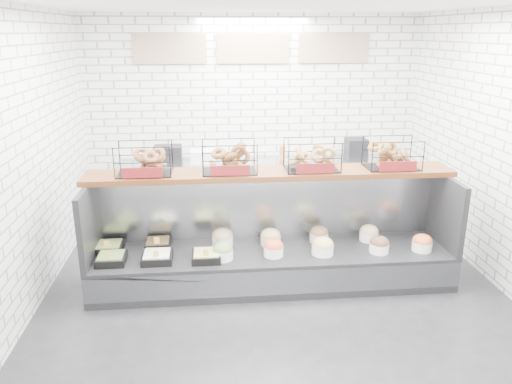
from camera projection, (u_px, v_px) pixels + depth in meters
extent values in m
plane|color=black|center=(276.00, 295.00, 5.44)|extent=(5.50, 5.50, 0.00)
cube|color=white|center=(253.00, 117.00, 7.59)|extent=(5.00, 0.02, 3.00)
cube|color=white|center=(18.00, 168.00, 4.76)|extent=(0.02, 5.50, 3.00)
cube|color=white|center=(280.00, 1.00, 4.52)|extent=(5.00, 5.50, 0.02)
cube|color=tan|center=(170.00, 49.00, 7.14)|extent=(1.05, 0.03, 0.42)
cube|color=tan|center=(253.00, 49.00, 7.25)|extent=(1.05, 0.03, 0.42)
cube|color=tan|center=(334.00, 48.00, 7.36)|extent=(1.05, 0.03, 0.42)
cube|color=black|center=(272.00, 266.00, 5.67)|extent=(4.00, 0.90, 0.40)
cube|color=#93969B|center=(278.00, 282.00, 5.25)|extent=(4.00, 0.03, 0.28)
cube|color=#93969B|center=(268.00, 204.00, 5.87)|extent=(4.00, 0.08, 0.80)
cube|color=black|center=(89.00, 223.00, 5.30)|extent=(0.06, 0.90, 0.80)
cube|color=black|center=(445.00, 211.00, 5.66)|extent=(0.06, 0.90, 0.80)
cube|color=black|center=(111.00, 259.00, 5.28)|extent=(0.30, 0.30, 0.08)
cube|color=olive|center=(111.00, 256.00, 5.27)|extent=(0.26, 0.26, 0.04)
cube|color=#F5BE55|center=(109.00, 256.00, 5.15)|extent=(0.06, 0.01, 0.08)
cube|color=black|center=(109.00, 248.00, 5.56)|extent=(0.30, 0.30, 0.08)
cube|color=olive|center=(109.00, 245.00, 5.55)|extent=(0.26, 0.26, 0.04)
cube|color=#F5BE55|center=(106.00, 244.00, 5.43)|extent=(0.06, 0.01, 0.08)
cube|color=black|center=(157.00, 257.00, 5.32)|extent=(0.32, 0.32, 0.08)
cube|color=silver|center=(157.00, 254.00, 5.31)|extent=(0.27, 0.27, 0.04)
cube|color=#F5BE55|center=(156.00, 254.00, 5.18)|extent=(0.06, 0.01, 0.08)
cube|color=black|center=(158.00, 244.00, 5.65)|extent=(0.28, 0.28, 0.08)
cube|color=brown|center=(158.00, 241.00, 5.64)|extent=(0.24, 0.24, 0.04)
cube|color=#F5BE55|center=(157.00, 241.00, 5.52)|extent=(0.06, 0.01, 0.08)
cube|color=black|center=(206.00, 256.00, 5.34)|extent=(0.31, 0.31, 0.08)
cube|color=#D0CB6A|center=(206.00, 253.00, 5.33)|extent=(0.26, 0.26, 0.04)
cube|color=#F5BE55|center=(206.00, 253.00, 5.21)|extent=(0.06, 0.01, 0.08)
cylinder|color=white|center=(223.00, 254.00, 5.36)|extent=(0.22, 0.22, 0.11)
ellipsoid|color=#608242|center=(223.00, 249.00, 5.34)|extent=(0.22, 0.22, 0.15)
cylinder|color=white|center=(223.00, 241.00, 5.71)|extent=(0.24, 0.24, 0.11)
ellipsoid|color=tan|center=(222.00, 236.00, 5.69)|extent=(0.24, 0.24, 0.17)
cylinder|color=white|center=(274.00, 251.00, 5.44)|extent=(0.22, 0.22, 0.11)
ellipsoid|color=#DA572E|center=(274.00, 246.00, 5.42)|extent=(0.21, 0.21, 0.15)
cylinder|color=white|center=(271.00, 240.00, 5.72)|extent=(0.23, 0.23, 0.11)
ellipsoid|color=#E4C274|center=(271.00, 235.00, 5.71)|extent=(0.23, 0.23, 0.16)
cylinder|color=white|center=(323.00, 249.00, 5.48)|extent=(0.24, 0.24, 0.11)
ellipsoid|color=tan|center=(323.00, 244.00, 5.46)|extent=(0.24, 0.24, 0.17)
cylinder|color=white|center=(319.00, 237.00, 5.81)|extent=(0.22, 0.22, 0.11)
ellipsoid|color=brown|center=(319.00, 232.00, 5.79)|extent=(0.21, 0.21, 0.15)
cylinder|color=white|center=(379.00, 248.00, 5.52)|extent=(0.22, 0.22, 0.11)
ellipsoid|color=brown|center=(379.00, 243.00, 5.51)|extent=(0.21, 0.21, 0.15)
cylinder|color=white|center=(369.00, 236.00, 5.84)|extent=(0.22, 0.22, 0.11)
ellipsoid|color=tan|center=(369.00, 231.00, 5.82)|extent=(0.21, 0.21, 0.15)
cylinder|color=white|center=(422.00, 246.00, 5.57)|extent=(0.22, 0.22, 0.11)
ellipsoid|color=#CD5B2B|center=(422.00, 241.00, 5.55)|extent=(0.22, 0.22, 0.15)
cube|color=#401F0D|center=(271.00, 173.00, 5.56)|extent=(4.10, 0.50, 0.06)
cube|color=black|center=(144.00, 159.00, 5.37)|extent=(0.60, 0.38, 0.34)
cube|color=maroon|center=(142.00, 173.00, 5.21)|extent=(0.42, 0.02, 0.11)
cube|color=black|center=(229.00, 157.00, 5.46)|extent=(0.60, 0.38, 0.34)
cube|color=maroon|center=(230.00, 171.00, 5.29)|extent=(0.42, 0.02, 0.11)
cube|color=black|center=(312.00, 155.00, 5.54)|extent=(0.60, 0.38, 0.34)
cube|color=maroon|center=(315.00, 168.00, 5.38)|extent=(0.42, 0.02, 0.11)
cube|color=black|center=(392.00, 153.00, 5.62)|extent=(0.60, 0.38, 0.34)
cube|color=maroon|center=(398.00, 166.00, 5.46)|extent=(0.42, 0.02, 0.11)
cube|color=#93969B|center=(255.00, 189.00, 7.61)|extent=(4.00, 0.60, 0.90)
cube|color=black|center=(168.00, 154.00, 7.34)|extent=(0.40, 0.30, 0.24)
cube|color=silver|center=(203.00, 156.00, 7.32)|extent=(0.35, 0.28, 0.18)
cylinder|color=#B7632D|center=(282.00, 153.00, 7.44)|extent=(0.09, 0.09, 0.22)
cube|color=black|center=(356.00, 148.00, 7.54)|extent=(0.30, 0.30, 0.30)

